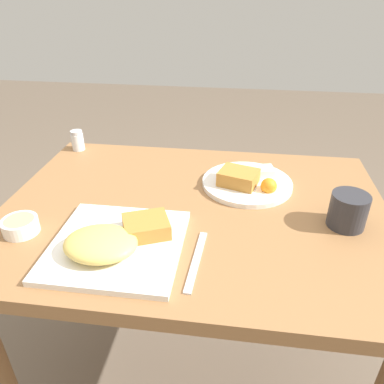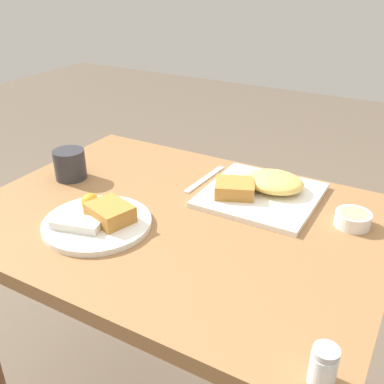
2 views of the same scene
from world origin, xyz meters
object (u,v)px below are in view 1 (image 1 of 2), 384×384
plate_oval_far (247,181)px  coffee_mug (348,211)px  plate_square_near (115,242)px  salt_shaker (78,142)px  sauce_ramekin (20,226)px  butter_knife (196,260)px

plate_oval_far → coffee_mug: coffee_mug is taller
plate_square_near → salt_shaker: (-0.29, 0.51, 0.01)m
salt_shaker → plate_oval_far: bearing=-17.4°
plate_square_near → coffee_mug: size_ratio=3.23×
salt_shaker → coffee_mug: coffee_mug is taller
plate_square_near → salt_shaker: bearing=120.2°
plate_oval_far → sauce_ramekin: bearing=-150.5°
plate_square_near → plate_oval_far: size_ratio=1.12×
sauce_ramekin → coffee_mug: bearing=9.8°
salt_shaker → butter_knife: (0.47, -0.52, -0.03)m
salt_shaker → butter_knife: bearing=-47.7°
coffee_mug → plate_oval_far: bearing=145.5°
plate_square_near → plate_oval_far: (0.28, 0.33, -0.01)m
plate_square_near → coffee_mug: (0.52, 0.16, 0.02)m
plate_square_near → sauce_ramekin: bearing=172.1°
plate_square_near → salt_shaker: 0.59m
plate_square_near → sauce_ramekin: (-0.24, 0.03, -0.00)m
sauce_ramekin → butter_knife: 0.42m
sauce_ramekin → plate_oval_far: bearing=29.5°
salt_shaker → butter_knife: size_ratio=0.35×
sauce_ramekin → salt_shaker: bearing=96.7°
plate_oval_far → coffee_mug: 0.29m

